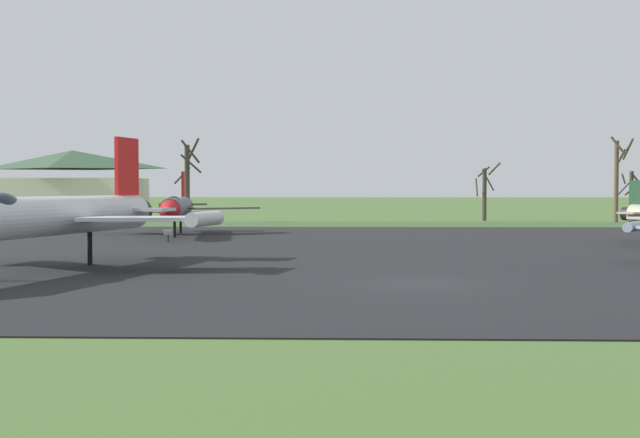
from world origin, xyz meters
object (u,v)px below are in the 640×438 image
object	(u,v)px
jet_fighter_front_right	(44,215)
visitor_building	(73,182)
info_placard_rear_center	(168,235)
jet_fighter_rear_center	(177,207)

from	to	relation	value
jet_fighter_front_right	visitor_building	xyz separation A→B (m)	(-30.04, 89.23, 2.26)
jet_fighter_front_right	info_placard_rear_center	distance (m)	19.07
visitor_building	jet_fighter_front_right	bearing A→B (deg)	-71.40
jet_fighter_rear_center	visitor_building	distance (m)	69.39
info_placard_rear_center	visitor_building	distance (m)	76.97
jet_fighter_rear_center	visitor_building	size ratio (longest dim) A/B	0.67
jet_fighter_front_right	jet_fighter_rear_center	bearing A→B (deg)	89.95
jet_fighter_front_right	jet_fighter_rear_center	xyz separation A→B (m)	(0.02, 26.74, -0.27)
info_placard_rear_center	visitor_building	bearing A→B (deg)	113.86
jet_fighter_rear_center	info_placard_rear_center	bearing A→B (deg)	-82.47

